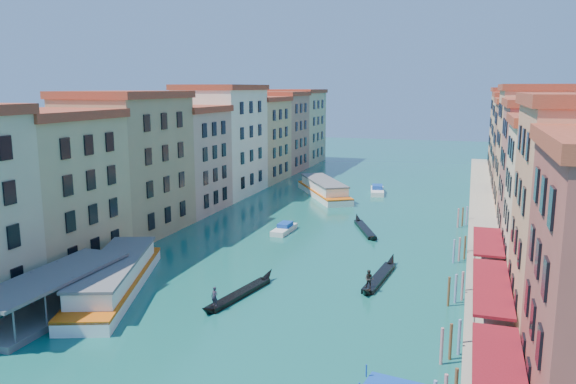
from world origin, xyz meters
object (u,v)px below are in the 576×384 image
Objects in this scene: vaporetto_near at (115,277)px; gondola_fore at (240,292)px; gondola_right at (379,276)px; vaporetto_stop at (53,298)px; vaporetto_far at (324,189)px.

gondola_fore is (12.68, 2.53, -1.04)m from vaporetto_near.
gondola_right is (25.07, 11.60, -0.97)m from vaporetto_near.
vaporetto_stop is 1.30× the size of gondola_fore.
vaporetto_near is at bearing 73.12° from vaporetto_stop.
vaporetto_far is at bearing 81.46° from vaporetto_stop.
vaporetto_stop is 6.89m from vaporetto_near.
gondola_fore is at bearing -138.12° from gondola_right.
vaporetto_near is at bearing -128.54° from vaporetto_far.
vaporetto_near is at bearing -149.50° from gondola_right.
vaporetto_far reaches higher than gondola_fore.
gondola_right is at bearing 4.85° from vaporetto_near.
vaporetto_near is 56.44m from vaporetto_far.
vaporetto_far is 1.63× the size of gondola_fore.
gondola_fore is at bearing -8.70° from vaporetto_near.
gondola_right is at bearing 33.90° from vaporetto_stop.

